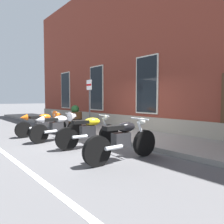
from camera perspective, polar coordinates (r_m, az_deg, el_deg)
ground_plane at (r=7.59m, az=-2.63°, el=-7.62°), size 140.00×140.00×0.00m
sidewalk at (r=8.38m, az=4.08°, el=-6.09°), size 28.00×2.47×0.14m
lane_stripe at (r=6.20m, az=-27.03°, el=-10.49°), size 28.00×0.12×0.01m
brick_pub_facade at (r=12.53m, az=21.04°, el=14.87°), size 22.00×7.54×7.98m
motorcycle_orange_sport at (r=8.85m, az=-18.16°, el=-2.61°), size 0.62×2.14×1.00m
motorcycle_white_sport at (r=7.62m, az=-14.21°, el=-3.48°), size 0.62×2.06×1.01m
motorcycle_yellow_naked at (r=6.31m, az=-6.19°, el=-5.42°), size 0.63×2.04×0.98m
motorcycle_black_naked at (r=4.95m, az=3.17°, el=-7.79°), size 0.62×2.12×1.00m
parking_sign at (r=9.36m, az=-6.27°, el=4.22°), size 0.36×0.07×2.23m
barrel_planter at (r=10.61m, az=-10.12°, el=-1.43°), size 0.70×0.70×1.04m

